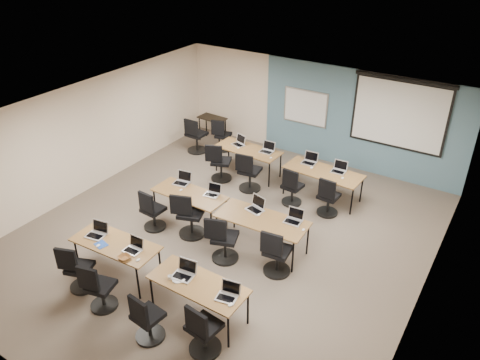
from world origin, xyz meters
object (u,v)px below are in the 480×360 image
Objects in this scene: laptop_5 at (213,192)px; spare_chair_a at (222,138)px; training_table_front_right at (198,286)px; training_table_back_right at (323,173)px; laptop_4 at (182,180)px; laptop_9 at (267,149)px; training_table_mid_left at (189,195)px; whiteboard at (305,107)px; training_table_front_left at (115,245)px; task_chair_5 at (189,218)px; laptop_3 at (228,294)px; laptop_10 at (310,160)px; utility_table at (212,121)px; task_chair_9 at (248,175)px; task_chair_0 at (77,272)px; training_table_back_left at (248,151)px; task_chair_11 at (328,200)px; training_table_mid_right at (262,220)px; laptop_6 at (256,207)px; task_chair_2 at (146,321)px; task_chair_3 at (203,333)px; laptop_8 at (239,142)px; laptop_0 at (97,232)px; laptop_2 at (184,272)px; task_chair_4 at (152,213)px; laptop_11 at (339,169)px; task_chair_6 at (223,242)px; task_chair_10 at (292,190)px; spare_chair_b at (196,138)px; laptop_1 at (134,247)px; task_chair_8 at (219,165)px; laptop_7 at (294,218)px; projector_screen at (400,110)px; task_chair_1 at (99,290)px.

laptop_5 is 0.32× the size of spare_chair_a.
training_table_front_right is 4.71m from training_table_back_right.
laptop_4 is 2.58m from laptop_9.
laptop_9 is (0.42, 2.72, 0.11)m from training_table_mid_left.
whiteboard reaches higher than training_table_back_right.
task_chair_5 reaches higher than training_table_front_left.
training_table_front_right is 5.19× the size of laptop_3.
training_table_front_right is 4.90× the size of laptop_10.
training_table_front_right is at bearing -53.20° from utility_table.
task_chair_0 is at bearing -107.63° from task_chair_9.
training_table_back_left is 1.79× the size of task_chair_11.
training_table_mid_right is 6.01× the size of laptop_5.
laptop_9 is at bearing 129.65° from laptop_6.
task_chair_2 reaches higher than training_table_mid_left.
task_chair_2 is (-0.34, -3.05, -0.29)m from training_table_mid_right.
whiteboard is 1.28× the size of task_chair_3.
task_chair_0 is 5.54m from laptop_8.
training_table_back_right is at bearing 13.66° from laptop_8.
task_chair_3 is (2.91, -0.64, -0.38)m from laptop_0.
laptop_2 is at bearing -3.43° from training_table_front_left.
task_chair_4 is 2.93× the size of laptop_11.
task_chair_5 is at bearing 144.60° from task_chair_6.
training_table_front_left and training_table_front_right have the same top height.
whiteboard is at bearing 115.97° from task_chair_10.
task_chair_9 is 0.98× the size of spare_chair_b.
training_table_back_left is 5.15× the size of laptop_9.
laptop_3 is 1.87m from task_chair_6.
laptop_10 is (-0.29, 4.93, 0.11)m from training_table_front_right.
laptop_10 is at bearing 95.18° from task_chair_2.
laptop_1 is (0.75, 0.72, 0.39)m from task_chair_0.
laptop_5 reaches higher than spare_chair_a.
laptop_5 is 2.63m from task_chair_11.
task_chair_8 is (-2.42, 4.13, -0.26)m from training_table_front_right.
laptop_9 is 1.18m from laptop_10.
utility_table is at bearing 106.06° from training_table_front_left.
laptop_4 is 1.05× the size of laptop_7.
task_chair_4 is 0.93× the size of spare_chair_b.
task_chair_2 is at bearing -98.90° from training_table_mid_right.
spare_chair_a is at bearing 131.36° from task_chair_9.
projector_screen reaches higher than task_chair_1.
task_chair_5 is 1.02× the size of task_chair_9.
task_chair_3 is at bearing -9.09° from task_chair_1.
task_chair_0 is 0.95× the size of task_chair_8.
spare_chair_b reaches higher than laptop_7.
spare_chair_b is (-1.99, 5.07, -0.25)m from training_table_front_left.
laptop_0 reaches higher than laptop_11.
whiteboard is 0.68× the size of training_table_mid_right.
task_chair_9 is at bearing -35.01° from utility_table.
task_chair_5 is 1.10m from task_chair_6.
task_chair_0 is at bearing -125.80° from task_chair_5.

